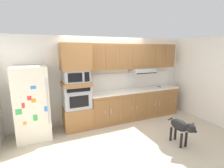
% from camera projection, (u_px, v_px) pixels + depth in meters
% --- Properties ---
extents(ground_plane, '(9.60, 9.60, 0.00)m').
position_uv_depth(ground_plane, '(121.00, 133.00, 4.44)').
color(ground_plane, beige).
extents(back_kitchen_wall, '(6.20, 0.12, 2.50)m').
position_uv_depth(back_kitchen_wall, '(105.00, 79.00, 5.18)').
color(back_kitchen_wall, silver).
rests_on(back_kitchen_wall, ground).
extents(side_panel_right, '(0.12, 7.10, 2.50)m').
position_uv_depth(side_panel_right, '(201.00, 78.00, 5.30)').
color(side_panel_right, white).
rests_on(side_panel_right, ground).
extents(refrigerator, '(0.76, 0.73, 1.76)m').
position_uv_depth(refrigerator, '(32.00, 103.00, 4.06)').
color(refrigerator, silver).
rests_on(refrigerator, ground).
extents(oven_base_cabinet, '(0.74, 0.62, 0.60)m').
position_uv_depth(oven_base_cabinet, '(78.00, 117.00, 4.67)').
color(oven_base_cabinet, '#996638').
rests_on(oven_base_cabinet, ground).
extents(built_in_oven, '(0.70, 0.62, 0.60)m').
position_uv_depth(built_in_oven, '(77.00, 97.00, 4.55)').
color(built_in_oven, '#A8AAAF').
rests_on(built_in_oven, oven_base_cabinet).
extents(appliance_mid_shelf, '(0.74, 0.62, 0.10)m').
position_uv_depth(appliance_mid_shelf, '(76.00, 84.00, 4.48)').
color(appliance_mid_shelf, '#996638').
rests_on(appliance_mid_shelf, built_in_oven).
extents(microwave, '(0.64, 0.54, 0.32)m').
position_uv_depth(microwave, '(76.00, 76.00, 4.44)').
color(microwave, '#A8AAAF').
rests_on(microwave, appliance_mid_shelf).
extents(appliance_upper_cabinet, '(0.74, 0.62, 0.68)m').
position_uv_depth(appliance_upper_cabinet, '(75.00, 57.00, 4.34)').
color(appliance_upper_cabinet, '#996638').
rests_on(appliance_upper_cabinet, microwave).
extents(lower_cabinet_run, '(2.93, 0.63, 0.88)m').
position_uv_depth(lower_cabinet_run, '(135.00, 104.00, 5.37)').
color(lower_cabinet_run, '#996638').
rests_on(lower_cabinet_run, ground).
extents(countertop_slab, '(2.97, 0.64, 0.04)m').
position_uv_depth(countertop_slab, '(135.00, 90.00, 5.28)').
color(countertop_slab, silver).
rests_on(countertop_slab, lower_cabinet_run).
extents(backsplash_panel, '(2.97, 0.02, 0.50)m').
position_uv_depth(backsplash_panel, '(131.00, 80.00, 5.48)').
color(backsplash_panel, white).
rests_on(backsplash_panel, countertop_slab).
extents(upper_cabinet_with_hood, '(2.93, 0.48, 0.88)m').
position_uv_depth(upper_cabinet_with_hood, '(135.00, 57.00, 5.19)').
color(upper_cabinet_with_hood, '#996638').
rests_on(upper_cabinet_with_hood, backsplash_panel).
extents(screwdriver, '(0.17, 0.17, 0.03)m').
position_uv_depth(screwdriver, '(159.00, 87.00, 5.59)').
color(screwdriver, blue).
rests_on(screwdriver, countertop_slab).
extents(dog, '(0.26, 0.85, 0.64)m').
position_uv_depth(dog, '(181.00, 127.00, 3.79)').
color(dog, black).
rests_on(dog, ground).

